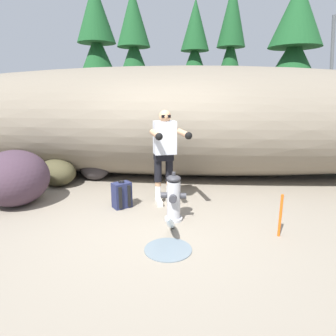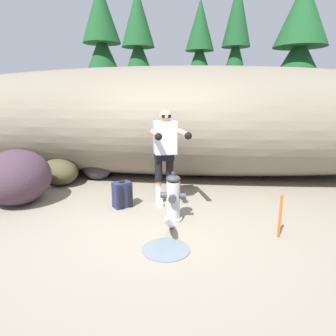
% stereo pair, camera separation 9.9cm
% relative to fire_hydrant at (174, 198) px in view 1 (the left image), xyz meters
% --- Properties ---
extents(ground_plane, '(56.00, 56.00, 0.04)m').
position_rel_fire_hydrant_xyz_m(ground_plane, '(-0.27, -0.26, -0.37)').
color(ground_plane, gray).
extents(dirt_embankment, '(17.23, 3.20, 2.51)m').
position_rel_fire_hydrant_xyz_m(dirt_embankment, '(-0.27, 2.85, 0.90)').
color(dirt_embankment, '#756B5B').
rests_on(dirt_embankment, ground_plane).
extents(fire_hydrant, '(0.39, 0.33, 0.77)m').
position_rel_fire_hydrant_xyz_m(fire_hydrant, '(0.00, 0.00, 0.00)').
color(fire_hydrant, '#B2B2B7').
rests_on(fire_hydrant, ground_plane).
extents(hydrant_water_jet, '(0.60, 1.09, 0.52)m').
position_rel_fire_hydrant_xyz_m(hydrant_water_jet, '(0.00, -0.65, -0.23)').
color(hydrant_water_jet, silver).
rests_on(hydrant_water_jet, ground_plane).
extents(utility_worker, '(0.69, 1.04, 1.64)m').
position_rel_fire_hydrant_xyz_m(utility_worker, '(-0.20, 0.63, 0.69)').
color(utility_worker, beige).
rests_on(utility_worker, ground_plane).
extents(spare_backpack, '(0.36, 0.36, 0.47)m').
position_rel_fire_hydrant_xyz_m(spare_backpack, '(-0.92, 0.45, -0.14)').
color(spare_backpack, '#23284C').
rests_on(spare_backpack, ground_plane).
extents(boulder_large, '(1.33, 1.40, 0.97)m').
position_rel_fire_hydrant_xyz_m(boulder_large, '(-2.78, 0.42, 0.13)').
color(boulder_large, '#412F3C').
rests_on(boulder_large, ground_plane).
extents(boulder_mid, '(1.13, 0.97, 0.62)m').
position_rel_fire_hydrant_xyz_m(boulder_mid, '(-3.43, 1.60, -0.04)').
color(boulder_mid, '#3D322F').
rests_on(boulder_mid, ground_plane).
extents(boulder_small, '(1.14, 1.10, 0.56)m').
position_rel_fire_hydrant_xyz_m(boulder_small, '(-2.59, 1.57, -0.07)').
color(boulder_small, '#46422A').
rests_on(boulder_small, ground_plane).
extents(boulder_outlier, '(0.83, 0.75, 0.49)m').
position_rel_fire_hydrant_xyz_m(boulder_outlier, '(-1.95, 2.07, -0.11)').
color(boulder_outlier, '#363132').
rests_on(boulder_outlier, ground_plane).
extents(pine_tree_far_left, '(2.73, 2.73, 6.83)m').
position_rel_fire_hydrant_xyz_m(pine_tree_far_left, '(-4.37, 10.21, 3.37)').
color(pine_tree_far_left, '#47331E').
rests_on(pine_tree_far_left, ground_plane).
extents(pine_tree_left, '(1.98, 1.98, 5.77)m').
position_rel_fire_hydrant_xyz_m(pine_tree_left, '(-2.15, 7.88, 2.93)').
color(pine_tree_left, '#47331E').
rests_on(pine_tree_left, ground_plane).
extents(pine_tree_center, '(2.01, 2.01, 6.02)m').
position_rel_fire_hydrant_xyz_m(pine_tree_center, '(0.19, 10.34, 3.06)').
color(pine_tree_center, '#47331E').
rests_on(pine_tree_center, ground_plane).
extents(pine_tree_right, '(1.99, 1.99, 6.78)m').
position_rel_fire_hydrant_xyz_m(pine_tree_right, '(1.83, 10.51, 3.13)').
color(pine_tree_right, '#47331E').
rests_on(pine_tree_right, ground_plane).
extents(pine_tree_far_right, '(2.80, 2.80, 5.62)m').
position_rel_fire_hydrant_xyz_m(pine_tree_far_right, '(3.69, 7.18, 2.74)').
color(pine_tree_far_right, '#47331E').
rests_on(pine_tree_far_right, ground_plane).
extents(survey_stake, '(0.04, 0.04, 0.60)m').
position_rel_fire_hydrant_xyz_m(survey_stake, '(1.48, -0.40, -0.05)').
color(survey_stake, '#E55914').
rests_on(survey_stake, ground_plane).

